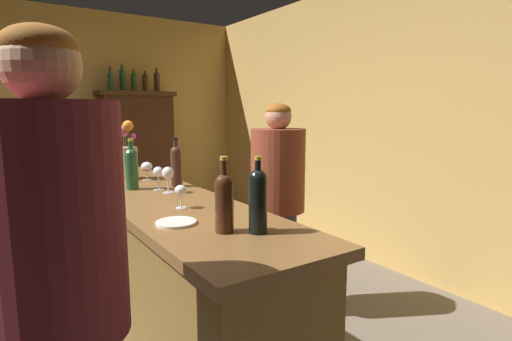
% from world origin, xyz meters
% --- Properties ---
extents(wall_back, '(5.75, 0.12, 2.72)m').
position_xyz_m(wall_back, '(0.00, 3.01, 1.36)').
color(wall_back, '#DBAC57').
rests_on(wall_back, ground).
extents(wall_right, '(0.12, 6.01, 2.72)m').
position_xyz_m(wall_right, '(2.87, 0.00, 1.36)').
color(wall_right, tan).
rests_on(wall_right, ground).
extents(bar_counter, '(0.63, 2.60, 0.98)m').
position_xyz_m(bar_counter, '(0.58, -0.18, 0.50)').
color(bar_counter, brown).
rests_on(bar_counter, ground).
extents(display_cabinet, '(0.96, 0.37, 1.73)m').
position_xyz_m(display_cabinet, '(1.37, 2.73, 0.90)').
color(display_cabinet, '#3B1E10').
rests_on(display_cabinet, ground).
extents(wine_bottle_riesling, '(0.08, 0.08, 0.33)m').
position_xyz_m(wine_bottle_riesling, '(0.50, 0.12, 1.13)').
color(wine_bottle_riesling, '#254F2B').
rests_on(wine_bottle_riesling, bar_counter).
extents(wine_bottle_merlot, '(0.08, 0.08, 0.32)m').
position_xyz_m(wine_bottle_merlot, '(0.66, -1.10, 1.13)').
color(wine_bottle_merlot, black).
rests_on(wine_bottle_merlot, bar_counter).
extents(wine_bottle_rose, '(0.07, 0.07, 0.33)m').
position_xyz_m(wine_bottle_rose, '(0.78, 0.06, 1.14)').
color(wine_bottle_rose, '#482920').
rests_on(wine_bottle_rose, bar_counter).
extents(wine_bottle_chardonnay, '(0.08, 0.08, 0.32)m').
position_xyz_m(wine_bottle_chardonnay, '(0.55, -1.02, 1.13)').
color(wine_bottle_chardonnay, '#452615').
rests_on(wine_bottle_chardonnay, bar_counter).
extents(wine_glass_front, '(0.08, 0.08, 0.13)m').
position_xyz_m(wine_glass_front, '(0.70, 0.42, 1.08)').
color(wine_glass_front, white).
rests_on(wine_glass_front, bar_counter).
extents(wine_glass_mid, '(0.07, 0.07, 0.16)m').
position_xyz_m(wine_glass_mid, '(0.65, -0.12, 1.10)').
color(wine_glass_mid, white).
rests_on(wine_glass_mid, bar_counter).
extents(wine_glass_rear, '(0.07, 0.07, 0.15)m').
position_xyz_m(wine_glass_rear, '(0.64, 0.01, 1.09)').
color(wine_glass_rear, white).
rests_on(wine_glass_rear, bar_counter).
extents(wine_glass_spare, '(0.06, 0.06, 0.12)m').
position_xyz_m(wine_glass_spare, '(0.56, -0.53, 1.07)').
color(wine_glass_spare, white).
rests_on(wine_glass_spare, bar_counter).
extents(flower_arrangement, '(0.14, 0.17, 0.44)m').
position_xyz_m(flower_arrangement, '(0.60, 0.54, 1.16)').
color(flower_arrangement, tan).
rests_on(flower_arrangement, bar_counter).
extents(cheese_plate, '(0.18, 0.18, 0.01)m').
position_xyz_m(cheese_plate, '(0.42, -0.79, 0.99)').
color(cheese_plate, white).
rests_on(cheese_plate, bar_counter).
extents(display_bottle_left, '(0.07, 0.07, 0.29)m').
position_xyz_m(display_bottle_left, '(1.06, 2.73, 1.85)').
color(display_bottle_left, '#274D34').
rests_on(display_bottle_left, display_cabinet).
extents(display_bottle_midleft, '(0.07, 0.07, 0.34)m').
position_xyz_m(display_bottle_midleft, '(1.21, 2.73, 1.88)').
color(display_bottle_midleft, '#1C3C24').
rests_on(display_bottle_midleft, display_cabinet).
extents(display_bottle_center, '(0.06, 0.06, 0.30)m').
position_xyz_m(display_bottle_center, '(1.35, 2.73, 1.86)').
color(display_bottle_center, '#264729').
rests_on(display_bottle_center, display_cabinet).
extents(display_bottle_midright, '(0.07, 0.07, 0.28)m').
position_xyz_m(display_bottle_midright, '(1.49, 2.73, 1.85)').
color(display_bottle_midright, '#432B14').
rests_on(display_bottle_midright, display_cabinet).
extents(display_bottle_right, '(0.07, 0.07, 0.31)m').
position_xyz_m(display_bottle_right, '(1.65, 2.73, 1.87)').
color(display_bottle_right, '#47281F').
rests_on(display_bottle_right, display_cabinet).
extents(patron_near_entrance, '(0.38, 0.38, 1.71)m').
position_xyz_m(patron_near_entrance, '(-0.12, -1.25, 0.94)').
color(patron_near_entrance, '#3E6751').
rests_on(patron_near_entrance, ground).
extents(bartender, '(0.39, 0.39, 1.54)m').
position_xyz_m(bartender, '(1.44, -0.20, 0.83)').
color(bartender, navy).
rests_on(bartender, ground).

